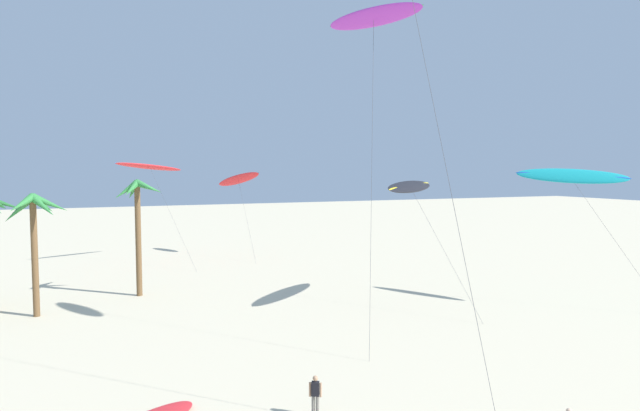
{
  "coord_description": "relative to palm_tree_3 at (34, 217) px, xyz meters",
  "views": [
    {
      "loc": [
        -10.43,
        1.45,
        9.61
      ],
      "look_at": [
        -0.77,
        24.43,
        7.95
      ],
      "focal_mm": 29.38,
      "sensor_mm": 36.0,
      "label": 1
    }
  ],
  "objects": [
    {
      "name": "person_near_left",
      "position": [
        11.6,
        -20.17,
        -5.66
      ],
      "size": [
        0.46,
        0.32,
        1.63
      ],
      "color": "slate",
      "rests_on": "ground"
    },
    {
      "name": "palm_tree_3",
      "position": [
        0.0,
        0.0,
        0.0
      ],
      "size": [
        4.07,
        4.08,
        8.15
      ],
      "color": "brown",
      "rests_on": "ground"
    },
    {
      "name": "flying_kite_2",
      "position": [
        18.61,
        20.1,
        2.08
      ],
      "size": [
        4.24,
        9.35,
        9.86
      ],
      "color": "red",
      "rests_on": "ground"
    },
    {
      "name": "flying_kite_0",
      "position": [
        24.37,
        -6.88,
        1.93
      ],
      "size": [
        7.41,
        9.16,
        9.1
      ],
      "color": "black",
      "rests_on": "ground"
    },
    {
      "name": "flying_kite_1",
      "position": [
        8.93,
        19.31,
        3.45
      ],
      "size": [
        7.4,
        10.03,
        10.69
      ],
      "color": "red",
      "rests_on": "ground"
    },
    {
      "name": "flying_kite_5",
      "position": [
        34.73,
        -11.32,
        2.69
      ],
      "size": [
        6.39,
        8.28,
        10.04
      ],
      "color": "#19B2B7",
      "rests_on": "ground"
    },
    {
      "name": "flying_kite_3",
      "position": [
        18.0,
        -12.95,
        11.38
      ],
      "size": [
        3.83,
        5.76,
        18.46
      ],
      "color": "purple",
      "rests_on": "ground"
    },
    {
      "name": "palm_tree_4",
      "position": [
        6.67,
        3.45,
        0.52
      ],
      "size": [
        3.69,
        3.69,
        8.96
      ],
      "color": "brown",
      "rests_on": "ground"
    }
  ]
}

